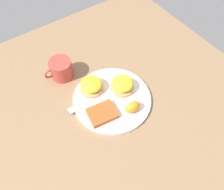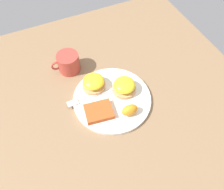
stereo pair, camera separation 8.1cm
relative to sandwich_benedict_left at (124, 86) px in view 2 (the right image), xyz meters
name	(u,v)px [view 2 (the right image)]	position (x,y,z in m)	size (l,w,h in m)	color
ground_plane	(112,100)	(0.06, 0.01, -0.04)	(1.10, 1.10, 0.00)	#846647
plate	(112,99)	(0.06, 0.01, -0.03)	(0.30, 0.30, 0.01)	silver
sandwich_benedict_left	(124,86)	(0.00, 0.00, 0.00)	(0.09, 0.09, 0.05)	tan
sandwich_benedict_right	(94,83)	(0.10, -0.06, 0.00)	(0.09, 0.09, 0.05)	tan
hashbrown_patty	(99,112)	(0.13, 0.05, -0.02)	(0.10, 0.08, 0.02)	#BC4E21
orange_wedge	(130,110)	(0.03, 0.10, 0.00)	(0.06, 0.04, 0.04)	orange
fork	(89,97)	(0.13, -0.02, -0.02)	(0.20, 0.03, 0.00)	silver
cup	(68,63)	(0.16, -0.20, 0.00)	(0.12, 0.09, 0.08)	#B23D33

